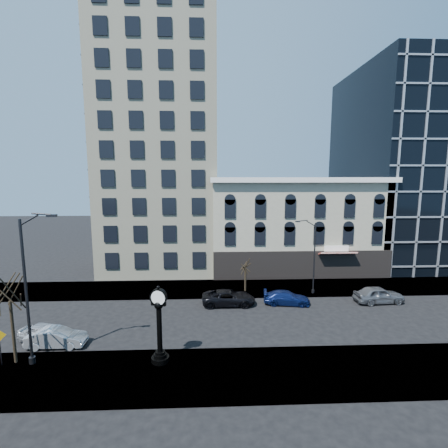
{
  "coord_description": "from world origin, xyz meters",
  "views": [
    {
      "loc": [
        0.7,
        -27.18,
        12.52
      ],
      "look_at": [
        2.0,
        4.0,
        8.0
      ],
      "focal_mm": 26.0,
      "sensor_mm": 36.0,
      "label": 1
    }
  ],
  "objects_px": {
    "street_lamp_near": "(35,249)",
    "car_near_a": "(47,333)",
    "street_clock": "(159,328)",
    "car_near_b": "(57,338)"
  },
  "relations": [
    {
      "from": "car_near_a",
      "to": "street_clock",
      "type": "bearing_deg",
      "value": -95.22
    },
    {
      "from": "street_clock",
      "to": "car_near_b",
      "type": "bearing_deg",
      "value": 176.94
    },
    {
      "from": "street_clock",
      "to": "car_near_b",
      "type": "relative_size",
      "value": 1.26
    },
    {
      "from": "street_clock",
      "to": "street_lamp_near",
      "type": "xyz_separation_m",
      "value": [
        -7.8,
        0.2,
        5.41
      ]
    },
    {
      "from": "street_clock",
      "to": "car_near_a",
      "type": "distance_m",
      "value": 9.81
    },
    {
      "from": "street_lamp_near",
      "to": "street_clock",
      "type": "bearing_deg",
      "value": -8.52
    },
    {
      "from": "car_near_b",
      "to": "street_clock",
      "type": "bearing_deg",
      "value": -107.5
    },
    {
      "from": "street_lamp_near",
      "to": "car_near_b",
      "type": "height_order",
      "value": "street_lamp_near"
    },
    {
      "from": "street_lamp_near",
      "to": "car_near_a",
      "type": "xyz_separation_m",
      "value": [
        -1.3,
        2.97,
        -7.23
      ]
    },
    {
      "from": "street_lamp_near",
      "to": "car_near_a",
      "type": "relative_size",
      "value": 2.48
    }
  ]
}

